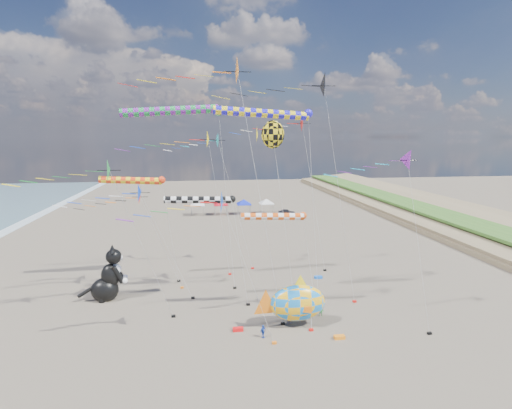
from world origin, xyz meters
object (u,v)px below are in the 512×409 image
object	(u,v)px
fish_inflatable	(297,303)
parked_car	(287,212)
child_blue	(263,331)
cat_inflatable	(107,273)
child_green	(321,311)
person_adult	(290,316)

from	to	relation	value
fish_inflatable	parked_car	xyz separation A→B (m)	(10.57, 50.89, -1.63)
fish_inflatable	child_blue	xyz separation A→B (m)	(-3.28, -1.55, -1.67)
parked_car	cat_inflatable	bearing A→B (deg)	152.44
cat_inflatable	fish_inflatable	world-z (taller)	cat_inflatable
cat_inflatable	child_green	bearing A→B (deg)	-28.29
fish_inflatable	person_adult	xyz separation A→B (m)	(-0.50, 0.58, -1.46)
person_adult	parked_car	size ratio (longest dim) A/B	0.43
child_blue	parked_car	size ratio (longest dim) A/B	0.32
parked_car	fish_inflatable	bearing A→B (deg)	174.72
person_adult	fish_inflatable	bearing A→B (deg)	-57.96
cat_inflatable	child_green	world-z (taller)	cat_inflatable
fish_inflatable	parked_car	size ratio (longest dim) A/B	1.84
person_adult	child_blue	bearing A→B (deg)	-151.31
person_adult	child_green	world-z (taller)	person_adult
cat_inflatable	child_blue	bearing A→B (deg)	-44.56
child_blue	fish_inflatable	bearing A→B (deg)	-10.09
child_blue	cat_inflatable	bearing A→B (deg)	109.48
fish_inflatable	cat_inflatable	bearing A→B (deg)	154.03
person_adult	parked_car	world-z (taller)	person_adult
person_adult	cat_inflatable	bearing A→B (deg)	146.11
cat_inflatable	fish_inflatable	bearing A→B (deg)	-35.42
fish_inflatable	person_adult	distance (m)	1.65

